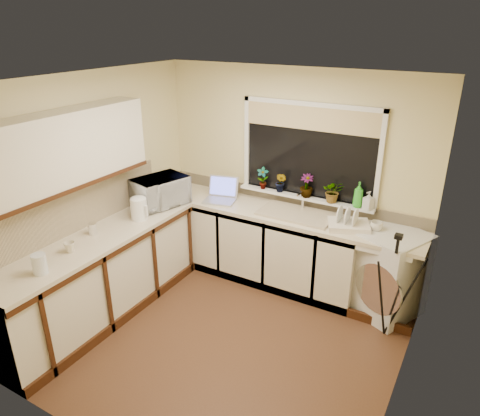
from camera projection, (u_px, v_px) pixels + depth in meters
name	position (u px, v px, depth m)	size (l,w,h in m)	color
floor	(225.00, 336.00, 4.43)	(3.20, 3.20, 0.00)	#513120
ceiling	(221.00, 82.00, 3.47)	(3.20, 3.20, 0.00)	white
wall_back	(292.00, 177.00, 5.15)	(3.20, 3.20, 0.00)	beige
wall_front	(95.00, 313.00, 2.75)	(3.20, 3.20, 0.00)	beige
wall_left	(94.00, 192.00, 4.68)	(3.00, 3.00, 0.00)	beige
wall_right	(412.00, 271.00, 3.22)	(3.00, 3.00, 0.00)	beige
base_cabinet_back	(254.00, 242.00, 5.37)	(2.55, 0.60, 0.86)	silver
base_cabinet_left	(102.00, 278.00, 4.62)	(0.54, 2.40, 0.86)	silver
worktop_back	(280.00, 213.00, 5.04)	(3.20, 0.60, 0.04)	beige
worktop_left	(97.00, 239.00, 4.44)	(0.60, 2.40, 0.04)	beige
upper_cabinet	(60.00, 151.00, 4.03)	(0.28, 1.90, 0.70)	silver
splashback_left	(73.00, 211.00, 4.48)	(0.02, 2.40, 0.45)	beige
splashback_back	(290.00, 198.00, 5.24)	(3.20, 0.02, 0.14)	beige
window_glass	(309.00, 152.00, 4.92)	(1.50, 0.02, 1.00)	black
window_blind	(310.00, 118.00, 4.75)	(1.50, 0.02, 0.25)	tan
windowsill	(305.00, 197.00, 5.08)	(1.60, 0.14, 0.03)	white
sink	(296.00, 214.00, 4.94)	(0.82, 0.46, 0.03)	tan
faucet	(303.00, 200.00, 5.04)	(0.03, 0.03, 0.24)	silver
washing_machine	(386.00, 272.00, 4.67)	(0.65, 0.62, 0.92)	silver
laptop	(221.00, 194.00, 5.35)	(0.43, 0.42, 0.26)	#A3A2AA
kettle	(139.00, 209.00, 4.80)	(0.18, 0.18, 0.23)	white
dish_rack	(348.00, 225.00, 4.62)	(0.42, 0.31, 0.06)	silver
tripod	(391.00, 286.00, 4.26)	(0.54, 0.54, 1.10)	black
glass_jug	(40.00, 264.00, 3.78)	(0.12, 0.12, 0.18)	silver
steel_jar	(93.00, 229.00, 4.48)	(0.09, 0.09, 0.12)	white
microwave	(160.00, 191.00, 5.16)	(0.60, 0.40, 0.33)	white
plant_a	(263.00, 178.00, 5.24)	(0.14, 0.09, 0.26)	#999999
plant_b	(281.00, 182.00, 5.14)	(0.13, 0.10, 0.23)	#999999
plant_c	(307.00, 186.00, 5.00)	(0.15, 0.15, 0.26)	#999999
plant_d	(333.00, 191.00, 4.85)	(0.22, 0.19, 0.25)	#999999
soap_bottle_green	(358.00, 195.00, 4.72)	(0.11, 0.11, 0.28)	green
soap_bottle_clear	(368.00, 201.00, 4.68)	(0.09, 0.09, 0.20)	#999999
cup_back	(376.00, 226.00, 4.55)	(0.13, 0.13, 0.10)	silver
cup_left	(70.00, 247.00, 4.14)	(0.11, 0.11, 0.10)	beige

